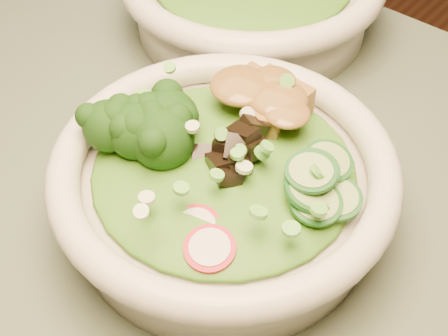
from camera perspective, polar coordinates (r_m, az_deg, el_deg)
The scene contains 10 objects.
dining_table at distance 0.69m, azimuth -7.65°, elevation -6.20°, with size 1.20×0.80×0.75m.
salad_bowl at distance 0.53m, azimuth 0.00°, elevation -1.55°, with size 0.29×0.29×0.08m.
lettuce_bed at distance 0.51m, azimuth 0.00°, elevation 0.08°, with size 0.22×0.22×0.03m, color #2D6415.
broccoli_florets at distance 0.52m, azimuth -7.01°, elevation 3.24°, with size 0.09×0.07×0.05m, color black, non-canonical shape.
radish_slices at distance 0.46m, azimuth -2.93°, elevation -5.59°, with size 0.12×0.04×0.02m, color #A20C1C, non-canonical shape.
cucumber_slices at distance 0.49m, azimuth 7.59°, elevation -1.19°, with size 0.07×0.07×0.04m, color #8CB162, non-canonical shape.
mushroom_heap at distance 0.51m, azimuth 0.55°, elevation 2.27°, with size 0.07×0.07×0.04m, color black, non-canonical shape.
tofu_cubes at distance 0.55m, azimuth 2.83°, elevation 5.79°, with size 0.10×0.06×0.04m, color olive, non-canonical shape.
peanut_sauce at distance 0.54m, azimuth 2.88°, elevation 6.91°, with size 0.07×0.06×0.02m, color brown.
scallion_garnish at distance 0.49m, azimuth 0.00°, elevation 2.17°, with size 0.21×0.21×0.03m, color #63BB42, non-canonical shape.
Camera 1 is at (0.33, -0.26, 1.18)m, focal length 50.00 mm.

